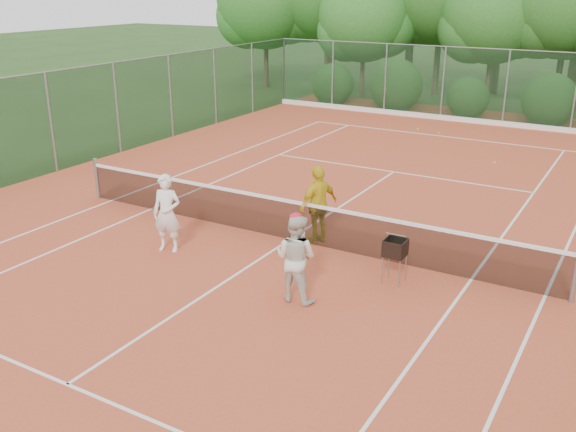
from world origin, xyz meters
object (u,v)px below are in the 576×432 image
object	(u,v)px
player_white	(167,213)
player_center_grp	(296,258)
ball_hopper	(395,249)
player_yellow	(318,205)

from	to	relation	value
player_white	player_center_grp	size ratio (longest dim) A/B	1.01
ball_hopper	player_center_grp	bearing A→B (deg)	-117.45
player_center_grp	ball_hopper	size ratio (longest dim) A/B	1.88
player_yellow	player_center_grp	bearing A→B (deg)	39.72
player_white	ball_hopper	distance (m)	4.89
player_center_grp	player_yellow	xyz separation A→B (m)	(-0.94, 2.67, 0.05)
player_white	player_yellow	distance (m)	3.28
ball_hopper	player_yellow	bearing A→B (deg)	165.67
player_yellow	player_white	bearing A→B (deg)	-31.18
player_white	player_yellow	world-z (taller)	player_yellow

